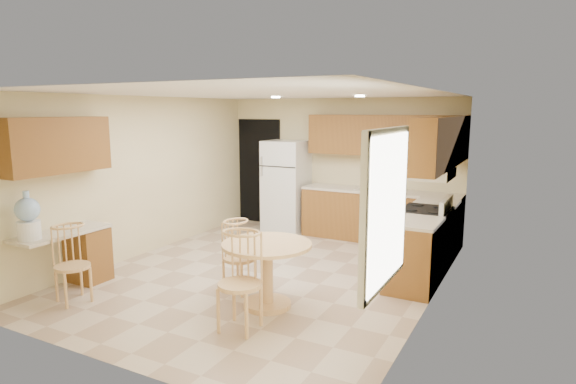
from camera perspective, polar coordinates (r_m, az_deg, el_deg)
The scene contains 30 objects.
floor at distance 6.88m, azimuth -2.64°, elevation -9.73°, with size 5.50×5.50×0.00m, color tan.
ceiling at distance 6.49m, azimuth -2.82°, elevation 11.58°, with size 4.50×5.50×0.02m, color white.
wall_back at distance 9.02m, azimuth 6.19°, elevation 3.06°, with size 4.50×0.02×2.50m, color beige.
wall_front at distance 4.47m, azimuth -20.97°, elevation -4.38°, with size 4.50×0.02×2.50m, color beige.
wall_left at distance 7.94m, azimuth -16.86°, elevation 1.79°, with size 0.02×5.50×2.50m, color beige.
wall_right at distance 5.77m, azimuth 16.89°, elevation -1.07°, with size 0.02×5.50×2.50m, color beige.
doorway at distance 9.81m, azimuth -3.41°, elevation 2.46°, with size 0.90×0.02×2.10m, color black.
base_cab_back at distance 8.59m, azimuth 10.78°, elevation -2.91°, with size 2.75×0.60×0.87m, color brown.
counter_back at distance 8.51m, azimuth 10.88°, elevation 0.09°, with size 2.75×0.63×0.04m, color beige.
base_cab_right_a at distance 7.78m, azimuth 17.07°, elevation -4.49°, with size 0.60×0.59×0.87m, color brown.
counter_right_a at distance 7.69m, azimuth 17.24°, elevation -1.20°, with size 0.63×0.59×0.04m, color beige.
base_cab_right_b at distance 6.41m, azimuth 14.58°, elevation -7.42°, with size 0.60×0.80×0.87m, color brown.
counter_right_b at distance 6.29m, azimuth 14.75°, elevation -3.45°, with size 0.63×0.80×0.04m, color beige.
upper_cab_back at distance 8.53m, azimuth 11.35°, elevation 6.59°, with size 2.75×0.33×0.70m, color brown.
upper_cab_right at distance 6.91m, azimuth 17.74°, elevation 5.63°, with size 0.33×2.42×0.70m, color brown.
upper_cab_left at distance 6.71m, azimuth -25.73°, elevation 5.02°, with size 0.33×1.40×0.70m, color brown.
sink at distance 8.51m, azimuth 10.72°, elevation 0.25°, with size 0.78×0.44×0.01m, color silver.
range_hood at distance 6.94m, azimuth 16.82°, elevation 2.12°, with size 0.50×0.76×0.14m, color silver.
desk_pedestal at distance 7.07m, azimuth -22.60°, elevation -6.88°, with size 0.48×0.42×0.72m, color brown.
desk_top at distance 6.75m, azimuth -25.29°, elevation -4.41°, with size 0.50×1.20×0.04m, color beige.
window at distance 3.96m, azimuth 11.58°, elevation -1.97°, with size 0.06×1.12×1.30m.
can_light_a at distance 7.78m, azimuth -1.46°, elevation 11.17°, with size 0.14×0.14×0.02m, color white.
can_light_b at distance 7.20m, azimuth 8.50°, elevation 11.18°, with size 0.14×0.14×0.02m, color white.
refrigerator at distance 9.16m, azimuth -0.20°, elevation 0.74°, with size 0.76×0.74×1.72m.
stove at distance 7.14m, azimuth 15.85°, elevation -5.43°, with size 0.65×0.76×1.09m.
dining_table at distance 5.66m, azimuth -2.51°, elevation -8.66°, with size 1.04×1.04×0.77m.
chair_table_a at distance 6.05m, azimuth -6.26°, elevation -6.98°, with size 0.40×0.52×0.91m.
chair_table_b at distance 4.99m, azimuth -6.43°, elevation -9.71°, with size 0.46×0.46×1.04m.
chair_desk at distance 6.27m, azimuth -24.92°, elevation -7.15°, with size 0.41×0.53×0.93m.
water_crock at distance 6.45m, azimuth -28.44°, elevation -2.69°, with size 0.28×0.28×0.58m.
Camera 1 is at (3.30, -5.58, 2.29)m, focal length 30.00 mm.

